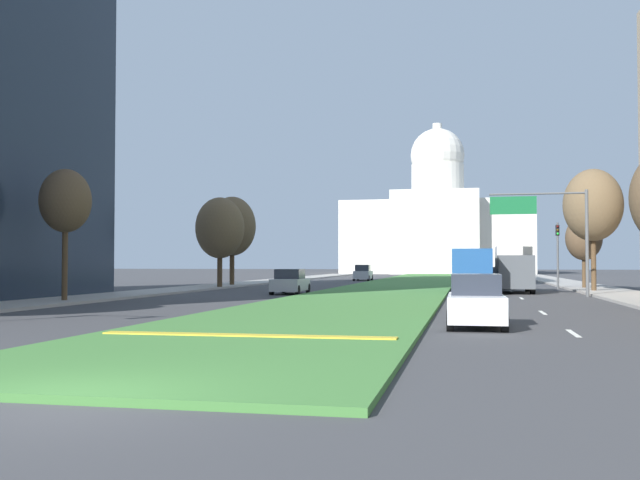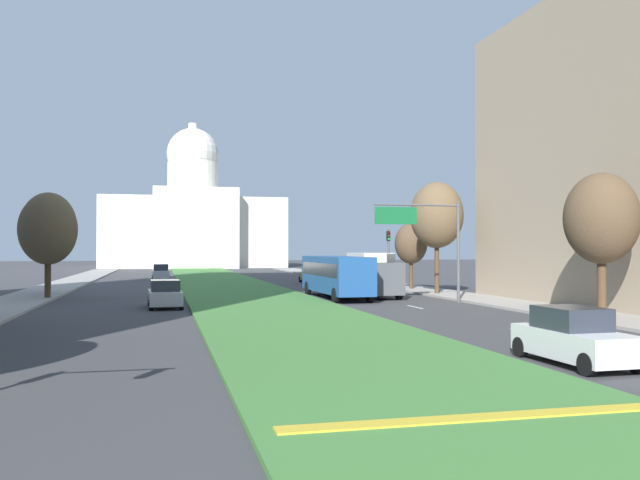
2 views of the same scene
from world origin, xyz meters
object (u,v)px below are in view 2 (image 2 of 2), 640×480
at_px(street_tree_right_far, 437,215).
at_px(sedan_midblock, 165,294).
at_px(sedan_very_far, 161,273).
at_px(city_bus, 336,273).
at_px(sedan_lead_stopped, 574,338).
at_px(box_truck_delivery, 374,274).
at_px(overhead_guide_sign, 427,231).
at_px(sedan_far_horizon, 312,275).
at_px(street_tree_left_distant, 49,226).
at_px(street_tree_left_far, 48,230).
at_px(sedan_distant, 340,281).
at_px(traffic_light_far_right, 388,251).
at_px(street_tree_right_distant, 411,244).
at_px(capitol_building, 193,224).
at_px(street_tree_right_mid, 601,219).

height_order(street_tree_right_far, sedan_midblock, street_tree_right_far).
distance_m(sedan_very_far, city_bus, 33.33).
distance_m(sedan_midblock, sedan_very_far, 36.04).
height_order(sedan_lead_stopped, box_truck_delivery, box_truck_delivery).
height_order(street_tree_right_far, sedan_very_far, street_tree_right_far).
bearing_deg(overhead_guide_sign, box_truck_delivery, 107.69).
bearing_deg(sedan_far_horizon, street_tree_left_distant, -151.86).
distance_m(sedan_far_horizon, box_truck_delivery, 21.44).
relative_size(street_tree_left_far, sedan_lead_stopped, 1.71).
bearing_deg(sedan_distant, sedan_far_horizon, 87.01).
distance_m(traffic_light_far_right, sedan_lead_stopped, 35.92).
bearing_deg(street_tree_left_distant, sedan_far_horizon, 28.14).
bearing_deg(box_truck_delivery, city_bus, -179.39).
bearing_deg(street_tree_right_distant, capitol_building, 100.04).
xyz_separation_m(sedan_lead_stopped, sedan_midblock, (-11.79, 22.68, -0.02)).
distance_m(street_tree_right_far, sedan_lead_stopped, 30.55).
bearing_deg(sedan_lead_stopped, street_tree_right_mid, 49.91).
bearing_deg(sedan_very_far, street_tree_left_far, -105.11).
relative_size(capitol_building, box_truck_delivery, 5.42).
bearing_deg(street_tree_right_distant, street_tree_right_mid, -89.98).
bearing_deg(box_truck_delivery, sedan_midblock, -161.01).
bearing_deg(overhead_guide_sign, street_tree_right_mid, -71.99).
distance_m(traffic_light_far_right, sedan_distant, 4.87).
xyz_separation_m(sedan_midblock, city_bus, (11.79, 5.00, 0.99)).
bearing_deg(sedan_very_far, street_tree_left_distant, -110.58).
bearing_deg(sedan_very_far, sedan_far_horizon, -32.13).
bearing_deg(street_tree_left_far, sedan_midblock, -46.59).
distance_m(traffic_light_far_right, street_tree_right_far, 7.04).
bearing_deg(street_tree_left_distant, sedan_very_far, 69.42).
xyz_separation_m(sedan_far_horizon, sedan_very_far, (-15.26, 9.59, 0.04)).
height_order(overhead_guide_sign, street_tree_right_mid, street_tree_right_mid).
relative_size(overhead_guide_sign, street_tree_right_distant, 1.14).
xyz_separation_m(capitol_building, traffic_light_far_right, (12.60, -81.57, -5.30)).
xyz_separation_m(capitol_building, sedan_far_horizon, (9.15, -67.66, -7.81)).
bearing_deg(sedan_midblock, overhead_guide_sign, -1.79).
distance_m(sedan_distant, box_truck_delivery, 7.75).
height_order(capitol_building, street_tree_right_far, capitol_building).
distance_m(sedan_distant, sedan_very_far, 27.48).
xyz_separation_m(street_tree_right_distant, sedan_distant, (-6.07, 0.51, -3.13)).
xyz_separation_m(traffic_light_far_right, overhead_guide_sign, (-2.01, -13.05, 1.35)).
height_order(sedan_midblock, sedan_distant, sedan_distant).
height_order(sedan_far_horizon, city_bus, city_bus).
distance_m(capitol_building, street_tree_right_far, 89.03).
bearing_deg(capitol_building, sedan_midblock, -93.53).
height_order(street_tree_left_distant, street_tree_right_distant, street_tree_left_distant).
bearing_deg(street_tree_left_far, street_tree_right_mid, -36.52).
relative_size(street_tree_right_distant, city_bus, 0.52).
bearing_deg(city_bus, traffic_light_far_right, 48.77).
height_order(capitol_building, street_tree_left_distant, capitol_building).
xyz_separation_m(traffic_light_far_right, street_tree_left_far, (-26.21, -4.27, 1.50)).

